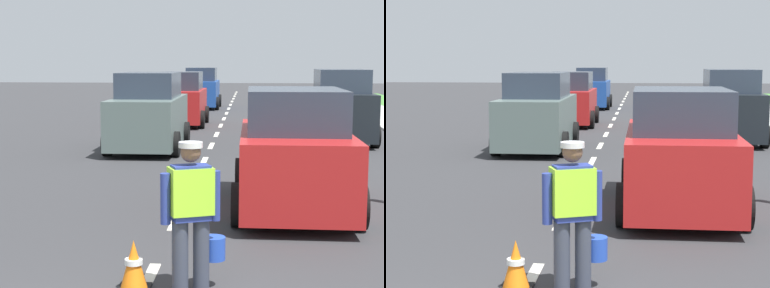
% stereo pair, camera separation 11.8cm
% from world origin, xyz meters
% --- Properties ---
extents(ground_plane, '(96.00, 96.00, 0.00)m').
position_xyz_m(ground_plane, '(0.00, 21.00, 0.00)').
color(ground_plane, '#333335').
extents(lane_center_line, '(0.14, 46.40, 0.01)m').
position_xyz_m(lane_center_line, '(0.00, 25.20, 0.00)').
color(lane_center_line, silver).
rests_on(lane_center_line, ground).
extents(road_worker, '(0.68, 0.55, 1.67)m').
position_xyz_m(road_worker, '(0.55, 2.47, 0.93)').
color(road_worker, '#383D4C').
rests_on(road_worker, ground).
extents(traffic_cone_near, '(0.36, 0.36, 0.56)m').
position_xyz_m(traffic_cone_near, '(-0.11, 2.49, 0.28)').
color(traffic_cone_near, black).
rests_on(traffic_cone_near, ground).
extents(car_oncoming_second, '(2.08, 3.81, 2.09)m').
position_xyz_m(car_oncoming_second, '(-1.60, 20.83, 0.97)').
color(car_oncoming_second, red).
rests_on(car_oncoming_second, ground).
extents(car_outgoing_ahead, '(2.03, 4.05, 2.06)m').
position_xyz_m(car_outgoing_ahead, '(1.90, 6.60, 0.96)').
color(car_outgoing_ahead, red).
rests_on(car_outgoing_ahead, ground).
extents(car_oncoming_third, '(1.99, 3.87, 2.15)m').
position_xyz_m(car_oncoming_third, '(-1.46, 30.00, 1.00)').
color(car_oncoming_third, '#1E4799').
rests_on(car_oncoming_third, ground).
extents(car_oncoming_lead, '(2.05, 4.28, 2.19)m').
position_xyz_m(car_oncoming_lead, '(-1.72, 13.78, 1.02)').
color(car_oncoming_lead, slate).
rests_on(car_oncoming_lead, ground).
extents(car_parked_far, '(1.96, 3.82, 2.26)m').
position_xyz_m(car_parked_far, '(3.93, 15.93, 1.05)').
color(car_parked_far, black).
rests_on(car_parked_far, ground).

